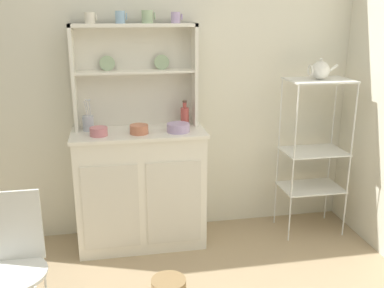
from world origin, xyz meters
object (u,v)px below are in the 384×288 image
Objects in this scene: porcelain_teapot at (320,70)px; hutch_cabinet at (141,187)px; hutch_shelf_unit at (135,68)px; jam_bottle at (185,116)px; bakers_rack at (315,140)px; wire_chair at (12,257)px; bowl_mixing_large at (99,132)px; utensil_jar at (88,123)px; cup_cream_0 at (90,18)px.

hutch_cabinet is at bearing 178.30° from porcelain_teapot.
jam_bottle is (0.36, -0.08, -0.36)m from hutch_shelf_unit.
bakers_rack is (1.37, -0.20, -0.56)m from hutch_shelf_unit.
hutch_cabinet is 1.61m from porcelain_teapot.
wire_chair is 1.08m from bowl_mixing_large.
utensil_jar reaches higher than jam_bottle.
jam_bottle reaches higher than bowl_mixing_large.
jam_bottle is at bearing 15.23° from wire_chair.
cup_cream_0 is at bearing 176.85° from jam_bottle.
porcelain_teapot is (2.10, 0.92, 0.80)m from wire_chair.
utensil_jar is at bearing 176.09° from porcelain_teapot.
porcelain_teapot reaches higher than hutch_cabinet.
hutch_shelf_unit is at bearing 171.49° from bakers_rack.
hutch_shelf_unit reaches higher than utensil_jar.
bowl_mixing_large is (-0.28, -0.24, -0.40)m from hutch_shelf_unit.
hutch_cabinet is at bearing -12.20° from utensil_jar.
utensil_jar is at bearing 176.09° from bakers_rack.
jam_bottle is 0.86× the size of porcelain_teapot.
bakers_rack is 0.54m from porcelain_teapot.
hutch_shelf_unit is 4.63× the size of jam_bottle.
hutch_shelf_unit is 0.52m from utensil_jar.
hutch_shelf_unit is at bearing 28.28° from wire_chair.
utensil_jar is at bearing 116.41° from bowl_mixing_large.
bakers_rack is 1.91m from cup_cream_0.
porcelain_teapot is (1.65, 0.03, 0.38)m from bowl_mixing_large.
cup_cream_0 is 0.37× the size of porcelain_teapot.
jam_bottle is (-1.01, 0.13, 0.21)m from bakers_rack.
bakers_rack is 10.07× the size of bowl_mixing_large.
bakers_rack reaches higher than hutch_cabinet.
jam_bottle is at bearing -12.25° from hutch_shelf_unit.
hutch_cabinet is 0.89m from hutch_shelf_unit.
utensil_jar reaches higher than wire_chair.
hutch_shelf_unit is at bearing 167.75° from jam_bottle.
bakers_rack is 1.04m from jam_bottle.
bowl_mixing_large is at bearing -165.96° from jam_bottle.
hutch_shelf_unit is 0.51m from jam_bottle.
porcelain_teapot is (1.36, -0.04, 0.85)m from hutch_cabinet.
bakers_rack is 5.26× the size of utensil_jar.
wire_chair is 2.42m from porcelain_teapot.
wire_chair is at bearing -117.02° from bowl_mixing_large.
bowl_mixing_large is (0.45, 0.89, 0.41)m from wire_chair.
cup_cream_0 reaches higher than bakers_rack.
wire_chair is 10.02× the size of cup_cream_0.
bakers_rack is at bearing -5.60° from cup_cream_0.
hutch_shelf_unit is (-0.00, 0.16, 0.87)m from hutch_cabinet.
utensil_jar is (0.38, 1.04, 0.44)m from wire_chair.
bakers_rack reaches higher than jam_bottle.
wire_chair is 4.37× the size of jam_bottle.
jam_bottle reaches higher than wire_chair.
cup_cream_0 is at bearing 37.53° from utensil_jar.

